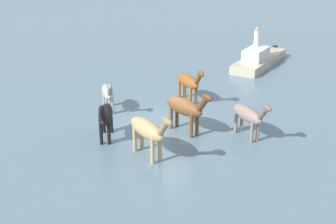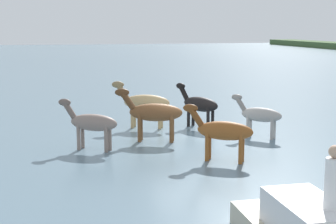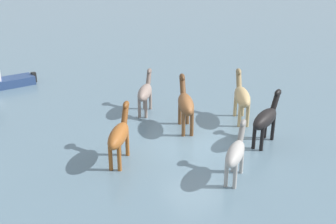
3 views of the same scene
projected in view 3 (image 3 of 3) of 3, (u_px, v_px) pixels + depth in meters
ground_plane at (197, 141)px, 15.77m from camera, size 213.80×213.80×0.00m
horse_gray_outer at (145, 92)px, 18.29m from camera, size 1.60×2.19×1.85m
horse_chestnut_trailing at (186, 103)px, 16.46m from camera, size 1.28×2.65×2.08m
horse_dun_straggler at (119, 135)px, 13.81m from camera, size 1.63×2.24×1.88m
horse_mid_herd at (266, 118)px, 15.19m from camera, size 2.29×1.61×1.91m
horse_dark_mare at (242, 96)px, 17.36m from camera, size 1.49×2.57×2.06m
horse_rear_stallion at (236, 153)px, 12.74m from camera, size 1.81×1.78×1.71m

